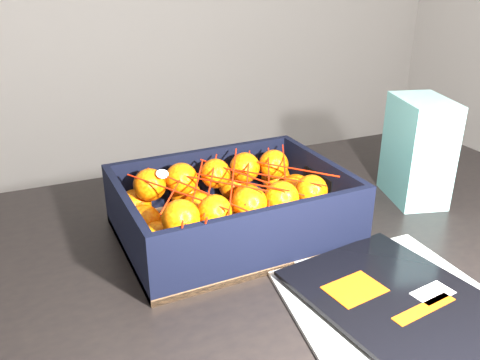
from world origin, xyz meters
name	(u,v)px	position (x,y,z in m)	size (l,w,h in m)	color
table	(300,292)	(-0.15, -0.03, 0.65)	(1.23, 0.84, 0.75)	black
magazine_stack	(398,306)	(-0.13, -0.24, 0.76)	(0.30, 0.31, 0.02)	beige
produce_crate	(232,216)	(-0.24, 0.04, 0.78)	(0.36, 0.27, 0.11)	#8E5F41
clementine_heap	(230,203)	(-0.24, 0.05, 0.81)	(0.34, 0.25, 0.10)	#FF6405
mesh_net	(230,184)	(-0.25, 0.03, 0.85)	(0.30, 0.24, 0.09)	red
retail_carton	(418,150)	(0.13, 0.02, 0.85)	(0.09, 0.13, 0.20)	white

